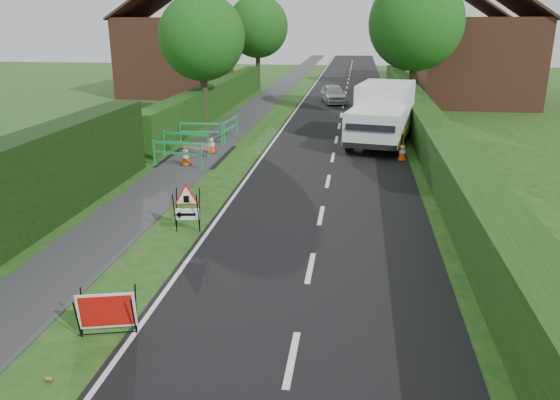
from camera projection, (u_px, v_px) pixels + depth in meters
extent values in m
plane|color=#174714|center=(189.00, 282.00, 11.62)|extent=(120.00, 120.00, 0.00)
cube|color=black|center=(347.00, 89.00, 44.21)|extent=(6.00, 90.00, 0.02)
cube|color=#2D2D30|center=(280.00, 88.00, 44.93)|extent=(2.00, 90.00, 0.02)
cube|color=#14380F|center=(217.00, 113.00, 32.97)|extent=(1.00, 24.00, 1.80)
cube|color=#14380F|center=(422.00, 138.00, 25.81)|extent=(1.20, 50.00, 1.50)
cube|color=brown|center=(176.00, 57.00, 40.30)|extent=(7.00, 7.00, 5.50)
cube|color=#331E19|center=(150.00, 2.00, 39.33)|extent=(4.00, 7.40, 2.58)
cube|color=#331E19|center=(197.00, 1.00, 38.86)|extent=(4.00, 7.40, 2.58)
cube|color=brown|center=(476.00, 61.00, 35.64)|extent=(7.00, 7.00, 5.50)
cube|color=brown|center=(457.00, 50.00, 48.68)|extent=(7.00, 7.00, 5.50)
cube|color=#331E19|center=(440.00, 5.00, 47.70)|extent=(4.00, 7.40, 2.58)
cube|color=#331E19|center=(482.00, 5.00, 47.24)|extent=(4.00, 7.40, 2.58)
cylinder|color=#2D2116|center=(205.00, 100.00, 28.75)|extent=(0.36, 0.36, 2.62)
sphere|color=#184612|center=(202.00, 37.00, 27.75)|extent=(4.40, 4.40, 4.40)
cylinder|color=#2D2116|center=(411.00, 91.00, 31.00)|extent=(0.36, 0.36, 2.97)
sphere|color=#184612|center=(416.00, 23.00, 29.84)|extent=(5.20, 5.20, 5.20)
cylinder|color=#2D2116|center=(258.00, 72.00, 43.77)|extent=(0.36, 0.36, 2.80)
sphere|color=#184612|center=(258.00, 27.00, 42.69)|extent=(4.80, 4.80, 4.80)
cylinder|color=#2D2116|center=(394.00, 71.00, 46.13)|extent=(0.36, 0.36, 2.45)
sphere|color=#184612|center=(397.00, 34.00, 45.19)|extent=(4.20, 4.20, 4.20)
cylinder|color=black|center=(77.00, 320.00, 9.32)|extent=(0.10, 0.29, 0.81)
cylinder|color=black|center=(81.00, 311.00, 9.60)|extent=(0.10, 0.29, 0.81)
cylinder|color=black|center=(134.00, 316.00, 9.43)|extent=(0.10, 0.29, 0.81)
cylinder|color=black|center=(136.00, 308.00, 9.71)|extent=(0.10, 0.29, 0.81)
cylinder|color=black|center=(107.00, 333.00, 9.44)|extent=(0.97, 0.28, 0.02)
cube|color=white|center=(107.00, 311.00, 9.48)|extent=(0.99, 0.37, 0.71)
cube|color=red|center=(107.00, 311.00, 9.46)|extent=(0.90, 0.33, 0.62)
cylinder|color=black|center=(175.00, 213.00, 14.03)|extent=(0.08, 0.35, 1.12)
cylinder|color=black|center=(177.00, 210.00, 14.29)|extent=(0.08, 0.35, 1.12)
cylinder|color=black|center=(198.00, 213.00, 14.03)|extent=(0.08, 0.35, 1.12)
cylinder|color=black|center=(200.00, 210.00, 14.30)|extent=(0.08, 0.35, 1.12)
cube|color=white|center=(187.00, 214.00, 14.16)|extent=(0.62, 0.11, 0.30)
cube|color=black|center=(187.00, 215.00, 14.15)|extent=(0.44, 0.08, 0.07)
cone|color=black|center=(178.00, 215.00, 14.15)|extent=(0.16, 0.20, 0.18)
cube|color=black|center=(186.00, 199.00, 14.01)|extent=(0.14, 0.03, 0.18)
cube|color=silver|center=(385.00, 107.00, 24.80)|extent=(2.86, 3.95, 2.15)
cube|color=silver|center=(375.00, 127.00, 22.48)|extent=(2.63, 2.70, 1.32)
cube|color=black|center=(371.00, 124.00, 21.38)|extent=(1.98, 0.62, 0.60)
cube|color=yellow|center=(355.00, 128.00, 24.47)|extent=(1.05, 5.43, 0.27)
cube|color=yellow|center=(406.00, 131.00, 23.79)|extent=(1.05, 5.43, 0.27)
cube|color=black|center=(369.00, 146.00, 21.67)|extent=(2.17, 0.54, 0.22)
cylinder|color=black|center=(350.00, 142.00, 22.95)|extent=(0.43, 0.93, 0.89)
cylinder|color=black|center=(398.00, 145.00, 22.33)|extent=(0.43, 0.93, 0.89)
cylinder|color=black|center=(365.00, 127.00, 26.18)|extent=(0.43, 0.93, 0.89)
cylinder|color=black|center=(408.00, 129.00, 25.57)|extent=(0.43, 0.93, 0.89)
cube|color=black|center=(402.00, 160.00, 21.64)|extent=(0.38, 0.38, 0.04)
cone|color=#E44607|center=(402.00, 150.00, 21.52)|extent=(0.32, 0.32, 0.75)
cylinder|color=white|center=(402.00, 151.00, 21.53)|extent=(0.25, 0.25, 0.14)
cylinder|color=white|center=(403.00, 147.00, 21.47)|extent=(0.17, 0.17, 0.10)
cube|color=black|center=(400.00, 150.00, 23.31)|extent=(0.38, 0.38, 0.04)
cone|color=#E44607|center=(401.00, 141.00, 23.18)|extent=(0.32, 0.32, 0.75)
cylinder|color=white|center=(401.00, 142.00, 23.20)|extent=(0.25, 0.25, 0.14)
cylinder|color=white|center=(401.00, 138.00, 23.14)|extent=(0.17, 0.17, 0.10)
cube|color=black|center=(400.00, 140.00, 25.28)|extent=(0.38, 0.38, 0.04)
cone|color=#E44607|center=(400.00, 132.00, 25.15)|extent=(0.32, 0.32, 0.75)
cylinder|color=white|center=(400.00, 132.00, 25.17)|extent=(0.25, 0.25, 0.14)
cylinder|color=white|center=(401.00, 128.00, 25.11)|extent=(0.17, 0.17, 0.10)
cube|color=black|center=(186.00, 165.00, 20.90)|extent=(0.38, 0.38, 0.04)
cone|color=#E44607|center=(186.00, 155.00, 20.78)|extent=(0.32, 0.32, 0.75)
cylinder|color=white|center=(186.00, 156.00, 20.79)|extent=(0.25, 0.25, 0.14)
cylinder|color=white|center=(185.00, 151.00, 20.73)|extent=(0.17, 0.17, 0.10)
cube|color=black|center=(212.00, 153.00, 22.89)|extent=(0.38, 0.38, 0.04)
cone|color=#E44607|center=(211.00, 143.00, 22.76)|extent=(0.32, 0.32, 0.75)
cylinder|color=white|center=(212.00, 144.00, 22.78)|extent=(0.25, 0.25, 0.14)
cylinder|color=white|center=(211.00, 140.00, 22.72)|extent=(0.17, 0.17, 0.10)
cube|color=#1B984D|center=(154.00, 153.00, 20.79)|extent=(0.06, 0.06, 1.00)
cube|color=#1B984D|center=(201.00, 157.00, 20.18)|extent=(0.06, 0.06, 1.00)
cube|color=#1B984D|center=(176.00, 144.00, 20.35)|extent=(1.97, 0.43, 0.08)
cube|color=#1B984D|center=(177.00, 153.00, 20.47)|extent=(1.97, 0.43, 0.08)
cube|color=#1B984D|center=(155.00, 165.00, 20.94)|extent=(0.13, 0.36, 0.04)
cube|color=#1B984D|center=(202.00, 169.00, 20.33)|extent=(0.13, 0.36, 0.04)
cube|color=#1B984D|center=(164.00, 142.00, 22.53)|extent=(0.06, 0.06, 1.00)
cube|color=#1B984D|center=(208.00, 146.00, 21.95)|extent=(0.06, 0.06, 1.00)
cube|color=#1B984D|center=(185.00, 134.00, 22.11)|extent=(1.98, 0.39, 0.08)
cube|color=#1B984D|center=(186.00, 143.00, 22.23)|extent=(1.98, 0.39, 0.08)
cube|color=#1B984D|center=(165.00, 154.00, 22.68)|extent=(0.12, 0.36, 0.04)
cube|color=#1B984D|center=(209.00, 157.00, 22.10)|extent=(0.12, 0.36, 0.04)
cube|color=#1B984D|center=(180.00, 133.00, 24.51)|extent=(0.05, 0.05, 1.00)
cube|color=#1B984D|center=(224.00, 133.00, 24.39)|extent=(0.05, 0.05, 1.00)
cube|color=#1B984D|center=(202.00, 124.00, 24.32)|extent=(2.00, 0.20, 0.08)
cube|color=#1B984D|center=(202.00, 132.00, 24.43)|extent=(2.00, 0.20, 0.08)
cube|color=#1B984D|center=(181.00, 143.00, 24.66)|extent=(0.09, 0.35, 0.04)
cube|color=#1B984D|center=(225.00, 144.00, 24.54)|extent=(0.09, 0.35, 0.04)
cube|color=#1B984D|center=(222.00, 133.00, 24.34)|extent=(0.06, 0.06, 1.00)
cube|color=#1B984D|center=(237.00, 125.00, 26.17)|extent=(0.06, 0.06, 1.00)
cube|color=#1B984D|center=(229.00, 120.00, 25.12)|extent=(0.31, 1.99, 0.08)
cube|color=#1B984D|center=(229.00, 128.00, 25.24)|extent=(0.31, 1.99, 0.08)
cube|color=#1B984D|center=(222.00, 144.00, 24.49)|extent=(0.35, 0.10, 0.04)
cube|color=#1B984D|center=(237.00, 135.00, 26.32)|extent=(0.35, 0.10, 0.04)
cube|color=red|center=(194.00, 157.00, 22.28)|extent=(1.43, 0.53, 0.25)
cylinder|color=#BF7F4C|center=(50.00, 381.00, 8.40)|extent=(0.12, 0.07, 0.07)
imported|color=silver|center=(334.00, 94.00, 36.57)|extent=(2.15, 3.81, 1.22)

